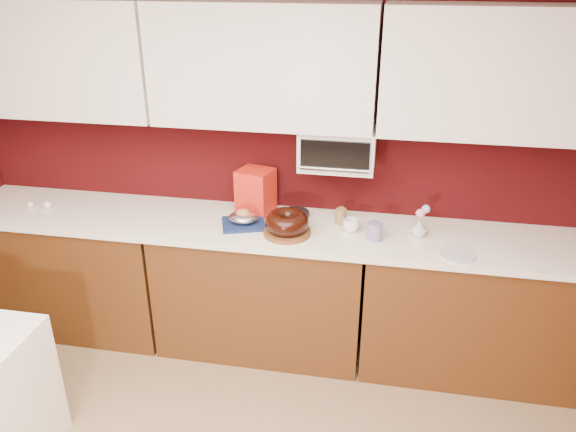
% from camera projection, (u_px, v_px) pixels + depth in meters
% --- Properties ---
extents(wall_back, '(4.00, 0.02, 2.50)m').
position_uv_depth(wall_back, '(270.00, 155.00, 3.63)').
color(wall_back, '#370708').
rests_on(wall_back, floor).
extents(base_cabinet_left, '(1.31, 0.58, 0.86)m').
position_uv_depth(base_cabinet_left, '(76.00, 270.00, 3.92)').
color(base_cabinet_left, '#522C10').
rests_on(base_cabinet_left, floor).
extents(base_cabinet_center, '(1.31, 0.58, 0.86)m').
position_uv_depth(base_cabinet_center, '(262.00, 288.00, 3.70)').
color(base_cabinet_center, '#522C10').
rests_on(base_cabinet_center, floor).
extents(base_cabinet_right, '(1.31, 0.58, 0.86)m').
position_uv_depth(base_cabinet_right, '(471.00, 310.00, 3.48)').
color(base_cabinet_right, '#522C10').
rests_on(base_cabinet_right, floor).
extents(countertop, '(4.00, 0.62, 0.04)m').
position_uv_depth(countertop, '(260.00, 227.00, 3.51)').
color(countertop, white).
rests_on(countertop, base_cabinet_center).
extents(upper_cabinet_left, '(1.31, 0.33, 0.70)m').
position_uv_depth(upper_cabinet_left, '(52.00, 58.00, 3.46)').
color(upper_cabinet_left, white).
rests_on(upper_cabinet_left, wall_back).
extents(upper_cabinet_center, '(1.31, 0.33, 0.70)m').
position_uv_depth(upper_cabinet_center, '(263.00, 65.00, 3.23)').
color(upper_cabinet_center, white).
rests_on(upper_cabinet_center, wall_back).
extents(upper_cabinet_right, '(1.31, 0.33, 0.70)m').
position_uv_depth(upper_cabinet_right, '(504.00, 73.00, 3.01)').
color(upper_cabinet_right, white).
rests_on(upper_cabinet_right, wall_back).
extents(toaster_oven, '(0.45, 0.30, 0.25)m').
position_uv_depth(toaster_oven, '(338.00, 148.00, 3.38)').
color(toaster_oven, white).
rests_on(toaster_oven, upper_cabinet_center).
extents(toaster_oven_door, '(0.40, 0.02, 0.18)m').
position_uv_depth(toaster_oven_door, '(335.00, 156.00, 3.23)').
color(toaster_oven_door, black).
rests_on(toaster_oven_door, toaster_oven).
extents(toaster_oven_handle, '(0.42, 0.02, 0.02)m').
position_uv_depth(toaster_oven_handle, '(334.00, 169.00, 3.25)').
color(toaster_oven_handle, silver).
rests_on(toaster_oven_handle, toaster_oven).
extents(cake_base, '(0.33, 0.33, 0.03)m').
position_uv_depth(cake_base, '(287.00, 232.00, 3.38)').
color(cake_base, brown).
rests_on(cake_base, countertop).
extents(bundt_cake, '(0.29, 0.29, 0.11)m').
position_uv_depth(bundt_cake, '(287.00, 222.00, 3.35)').
color(bundt_cake, black).
rests_on(bundt_cake, cake_base).
extents(navy_towel, '(0.32, 0.29, 0.02)m').
position_uv_depth(navy_towel, '(243.00, 224.00, 3.49)').
color(navy_towel, navy).
rests_on(navy_towel, countertop).
extents(foil_ham_nest, '(0.19, 0.16, 0.07)m').
position_uv_depth(foil_ham_nest, '(243.00, 217.00, 3.47)').
color(foil_ham_nest, silver).
rests_on(foil_ham_nest, navy_towel).
extents(roasted_ham, '(0.10, 0.09, 0.06)m').
position_uv_depth(roasted_ham, '(243.00, 214.00, 3.46)').
color(roasted_ham, tan).
rests_on(roasted_ham, foil_ham_nest).
extents(pandoro_box, '(0.25, 0.24, 0.29)m').
position_uv_depth(pandoro_box, '(256.00, 191.00, 3.62)').
color(pandoro_box, '#B90C19').
rests_on(pandoro_box, countertop).
extents(dark_pan, '(0.21, 0.21, 0.03)m').
position_uv_depth(dark_pan, '(295.00, 214.00, 3.61)').
color(dark_pan, black).
rests_on(dark_pan, countertop).
extents(coffee_mug, '(0.12, 0.12, 0.10)m').
position_uv_depth(coffee_mug, '(351.00, 224.00, 3.40)').
color(coffee_mug, white).
rests_on(coffee_mug, countertop).
extents(blue_jar, '(0.10, 0.10, 0.11)m').
position_uv_depth(blue_jar, '(375.00, 231.00, 3.29)').
color(blue_jar, navy).
rests_on(blue_jar, countertop).
extents(flower_vase, '(0.08, 0.08, 0.11)m').
position_uv_depth(flower_vase, '(419.00, 227.00, 3.34)').
color(flower_vase, silver).
rests_on(flower_vase, countertop).
extents(flower_pink, '(0.06, 0.06, 0.06)m').
position_uv_depth(flower_pink, '(420.00, 213.00, 3.30)').
color(flower_pink, pink).
rests_on(flower_pink, flower_vase).
extents(flower_blue, '(0.05, 0.05, 0.05)m').
position_uv_depth(flower_blue, '(426.00, 209.00, 3.30)').
color(flower_blue, '#88ABDA').
rests_on(flower_blue, flower_vase).
extents(china_plate, '(0.23, 0.23, 0.01)m').
position_uv_depth(china_plate, '(457.00, 255.00, 3.13)').
color(china_plate, silver).
rests_on(china_plate, countertop).
extents(amber_bottle, '(0.03, 0.03, 0.09)m').
position_uv_depth(amber_bottle, '(341.00, 213.00, 3.55)').
color(amber_bottle, '#8B5F19').
rests_on(amber_bottle, countertop).
extents(paper_cup, '(0.07, 0.07, 0.10)m').
position_uv_depth(paper_cup, '(341.00, 216.00, 3.49)').
color(paper_cup, olive).
rests_on(paper_cup, countertop).
extents(egg_left, '(0.07, 0.05, 0.05)m').
position_uv_depth(egg_left, '(47.00, 205.00, 3.72)').
color(egg_left, white).
rests_on(egg_left, countertop).
extents(egg_right, '(0.06, 0.05, 0.04)m').
position_uv_depth(egg_right, '(30.00, 204.00, 3.74)').
color(egg_right, silver).
rests_on(egg_right, countertop).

